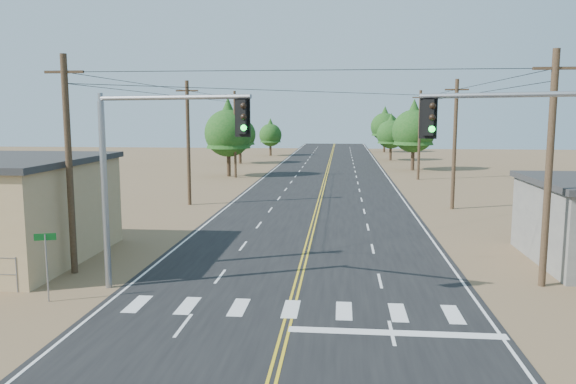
# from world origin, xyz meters

# --- Properties ---
(road) EXTENTS (15.00, 200.00, 0.02)m
(road) POSITION_xyz_m (0.00, 30.00, 0.01)
(road) COLOR black
(road) RESTS_ON ground
(utility_pole_left_near) EXTENTS (1.80, 0.30, 10.00)m
(utility_pole_left_near) POSITION_xyz_m (-10.50, 12.00, 5.12)
(utility_pole_left_near) COLOR #4C3826
(utility_pole_left_near) RESTS_ON ground
(utility_pole_left_mid) EXTENTS (1.80, 0.30, 10.00)m
(utility_pole_left_mid) POSITION_xyz_m (-10.50, 32.00, 5.12)
(utility_pole_left_mid) COLOR #4C3826
(utility_pole_left_mid) RESTS_ON ground
(utility_pole_left_far) EXTENTS (1.80, 0.30, 10.00)m
(utility_pole_left_far) POSITION_xyz_m (-10.50, 52.00, 5.12)
(utility_pole_left_far) COLOR #4C3826
(utility_pole_left_far) RESTS_ON ground
(utility_pole_right_near) EXTENTS (1.80, 0.30, 10.00)m
(utility_pole_right_near) POSITION_xyz_m (10.50, 12.00, 5.12)
(utility_pole_right_near) COLOR #4C3826
(utility_pole_right_near) RESTS_ON ground
(utility_pole_right_mid) EXTENTS (1.80, 0.30, 10.00)m
(utility_pole_right_mid) POSITION_xyz_m (10.50, 32.00, 5.12)
(utility_pole_right_mid) COLOR #4C3826
(utility_pole_right_mid) RESTS_ON ground
(utility_pole_right_far) EXTENTS (1.80, 0.30, 10.00)m
(utility_pole_right_far) POSITION_xyz_m (10.50, 52.00, 5.12)
(utility_pole_right_far) COLOR #4C3826
(utility_pole_right_far) RESTS_ON ground
(signal_mast_left) EXTENTS (6.72, 2.45, 8.20)m
(signal_mast_left) POSITION_xyz_m (-6.07, 9.37, 5.56)
(signal_mast_left) COLOR gray
(signal_mast_left) RESTS_ON ground
(street_sign) EXTENTS (0.79, 0.28, 2.75)m
(street_sign) POSITION_xyz_m (-9.60, 8.00, 1.84)
(street_sign) COLOR gray
(street_sign) RESTS_ON ground
(tree_left_near) EXTENTS (5.60, 5.60, 9.34)m
(tree_left_near) POSITION_xyz_m (-11.55, 53.28, 5.71)
(tree_left_near) COLOR #3F2D1E
(tree_left_near) RESTS_ON ground
(tree_left_mid) EXTENTS (4.74, 4.74, 7.89)m
(tree_left_mid) POSITION_xyz_m (-13.38, 70.86, 4.83)
(tree_left_mid) COLOR #3F2D1E
(tree_left_mid) RESTS_ON ground
(tree_left_far) EXTENTS (4.02, 4.02, 6.70)m
(tree_left_far) POSITION_xyz_m (-10.86, 87.18, 4.09)
(tree_left_far) COLOR #3F2D1E
(tree_left_far) RESTS_ON ground
(tree_right_near) EXTENTS (5.62, 5.62, 9.37)m
(tree_right_near) POSITION_xyz_m (11.20, 62.93, 5.73)
(tree_right_near) COLOR #3F2D1E
(tree_right_near) RESTS_ON ground
(tree_right_mid) EXTENTS (4.55, 4.55, 7.58)m
(tree_right_mid) POSITION_xyz_m (9.64, 78.84, 4.64)
(tree_right_mid) COLOR #3F2D1E
(tree_right_mid) RESTS_ON ground
(tree_right_far) EXTENTS (5.40, 5.40, 9.00)m
(tree_right_far) POSITION_xyz_m (10.11, 98.85, 5.51)
(tree_right_far) COLOR #3F2D1E
(tree_right_far) RESTS_ON ground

